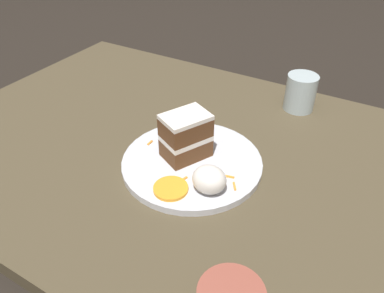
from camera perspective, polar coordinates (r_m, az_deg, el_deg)
name	(u,v)px	position (r m, az deg, el deg)	size (l,w,h in m)	color
ground_plane	(207,169)	(0.82, 2.23, -3.48)	(6.00, 6.00, 0.00)	black
dining_table	(207,163)	(0.81, 2.26, -2.46)	(1.29, 0.80, 0.04)	#4C422D
plate	(192,163)	(0.77, 0.00, -2.47)	(0.29, 0.29, 0.01)	silver
cake_slice	(186,136)	(0.75, -0.95, 1.62)	(0.10, 0.11, 0.10)	brown
cream_dollop	(209,179)	(0.68, 2.65, -5.03)	(0.06, 0.06, 0.05)	white
orange_garnish	(168,188)	(0.70, -3.60, -6.26)	(0.07, 0.07, 0.01)	orange
carrot_shreds_scatter	(198,168)	(0.74, 0.88, -3.34)	(0.23, 0.09, 0.00)	orange
drinking_glass	(300,95)	(0.99, 16.15, 7.59)	(0.08, 0.08, 0.09)	silver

